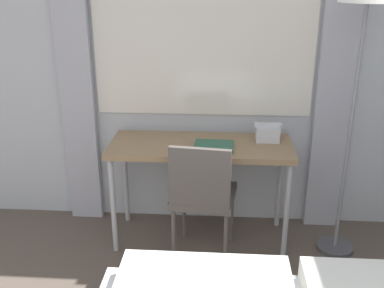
{
  "coord_description": "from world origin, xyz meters",
  "views": [
    {
      "loc": [
        0.33,
        0.09,
        1.82
      ],
      "look_at": [
        0.17,
        2.51,
        0.88
      ],
      "focal_mm": 42.0,
      "sensor_mm": 36.0,
      "label": 1
    }
  ],
  "objects_px": {
    "telephone": "(267,133)",
    "book": "(214,146)",
    "desk": "(201,153)",
    "desk_chair": "(202,193)",
    "standing_lamp": "(366,9)"
  },
  "relations": [
    {
      "from": "desk_chair",
      "to": "book",
      "type": "distance_m",
      "value": 0.32
    },
    {
      "from": "standing_lamp",
      "to": "book",
      "type": "relative_size",
      "value": 7.05
    },
    {
      "from": "telephone",
      "to": "book",
      "type": "height_order",
      "value": "telephone"
    },
    {
      "from": "desk_chair",
      "to": "book",
      "type": "height_order",
      "value": "desk_chair"
    },
    {
      "from": "desk_chair",
      "to": "telephone",
      "type": "distance_m",
      "value": 0.63
    },
    {
      "from": "telephone",
      "to": "book",
      "type": "distance_m",
      "value": 0.4
    },
    {
      "from": "desk_chair",
      "to": "telephone",
      "type": "relative_size",
      "value": 4.6
    },
    {
      "from": "desk_chair",
      "to": "desk",
      "type": "bearing_deg",
      "value": 102.47
    },
    {
      "from": "desk",
      "to": "telephone",
      "type": "xyz_separation_m",
      "value": [
        0.45,
        0.1,
        0.12
      ]
    },
    {
      "from": "desk_chair",
      "to": "telephone",
      "type": "bearing_deg",
      "value": 46.07
    },
    {
      "from": "desk_chair",
      "to": "book",
      "type": "bearing_deg",
      "value": 77.03
    },
    {
      "from": "telephone",
      "to": "book",
      "type": "bearing_deg",
      "value": -154.77
    },
    {
      "from": "desk_chair",
      "to": "standing_lamp",
      "type": "distance_m",
      "value": 1.47
    },
    {
      "from": "telephone",
      "to": "standing_lamp",
      "type": "bearing_deg",
      "value": -20.78
    },
    {
      "from": "desk_chair",
      "to": "book",
      "type": "xyz_separation_m",
      "value": [
        0.06,
        0.18,
        0.25
      ]
    }
  ]
}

